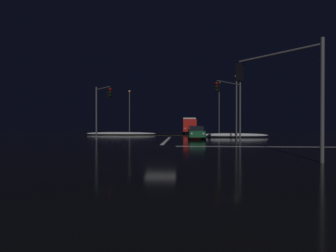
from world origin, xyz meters
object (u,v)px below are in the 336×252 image
object	(u,v)px
sedan_green	(197,133)
box_truck	(189,125)
sedan_red	(194,130)
streetlamp_right_far	(219,104)
sedan_black	(195,131)
traffic_signal_nw	(102,103)
streetlamp_right_near	(237,101)
traffic_signal_se	(280,81)
traffic_signal_ne	(231,99)
streetlamp_left_far	(130,108)

from	to	relation	value
sedan_green	box_truck	world-z (taller)	box_truck
sedan_red	streetlamp_right_far	size ratio (longest dim) A/B	0.42
sedan_black	traffic_signal_nw	bearing A→B (deg)	-142.84
streetlamp_right_far	streetlamp_right_near	size ratio (longest dim) A/B	1.22
sedan_red	traffic_signal_nw	world-z (taller)	traffic_signal_nw
box_truck	streetlamp_right_far	size ratio (longest dim) A/B	0.81
traffic_signal_nw	streetlamp_right_near	size ratio (longest dim) A/B	0.73
sedan_green	box_truck	xyz separation A→B (m)	(-0.40, 18.76, 0.91)
sedan_black	traffic_signal_se	distance (m)	22.98
box_truck	traffic_signal_se	distance (m)	35.90
traffic_signal_nw	sedan_black	bearing A→B (deg)	37.16
streetlamp_right_near	sedan_green	bearing A→B (deg)	-147.32
sedan_red	streetlamp_right_far	world-z (taller)	streetlamp_right_far
traffic_signal_se	traffic_signal_ne	size ratio (longest dim) A/B	0.89
traffic_signal_ne	streetlamp_right_near	xyz separation A→B (m)	(1.94, 6.44, 0.39)
streetlamp_right_far	traffic_signal_se	bearing A→B (deg)	-93.26
traffic_signal_nw	streetlamp_right_far	size ratio (longest dim) A/B	0.60
sedan_green	sedan_black	distance (m)	5.65
traffic_signal_nw	box_truck	bearing A→B (deg)	64.08
traffic_signal_ne	box_truck	bearing A→B (deg)	100.39
box_truck	traffic_signal_nw	size ratio (longest dim) A/B	1.35
sedan_red	streetlamp_right_near	distance (m)	10.31
sedan_black	traffic_signal_se	bearing A→B (deg)	-81.62
traffic_signal_nw	streetlamp_right_near	distance (m)	17.45
sedan_green	streetlamp_left_far	world-z (taller)	streetlamp_left_far
box_truck	traffic_signal_ne	xyz separation A→B (m)	(3.97, -21.66, 2.79)
sedan_black	streetlamp_right_far	bearing A→B (deg)	68.79
sedan_green	streetlamp_right_near	world-z (taller)	streetlamp_right_near
sedan_red	traffic_signal_nw	size ratio (longest dim) A/B	0.71
traffic_signal_ne	sedan_green	bearing A→B (deg)	140.93
sedan_black	traffic_signal_ne	xyz separation A→B (m)	(3.45, -8.55, 3.70)
traffic_signal_se	traffic_signal_nw	xyz separation A→B (m)	(-14.23, 14.23, 0.15)
traffic_signal_se	streetlamp_left_far	xyz separation A→B (m)	(-15.90, 36.40, 1.00)
sedan_red	traffic_signal_ne	bearing A→B (deg)	-76.52
sedan_red	streetlamp_left_far	size ratio (longest dim) A/B	0.50
traffic_signal_se	sedan_green	bearing A→B (deg)	101.53
sedan_green	streetlamp_right_far	distance (m)	20.92
sedan_green	traffic_signal_ne	distance (m)	5.91
traffic_signal_se	streetlamp_right_near	world-z (taller)	streetlamp_right_near
traffic_signal_se	streetlamp_right_far	bearing A→B (deg)	86.74
sedan_red	traffic_signal_se	bearing A→B (deg)	-83.36
sedan_green	streetlamp_left_far	size ratio (longest dim) A/B	0.50
streetlamp_right_far	sedan_red	bearing A→B (deg)	-123.17
traffic_signal_ne	streetlamp_left_far	distance (m)	27.58
sedan_black	traffic_signal_se	world-z (taller)	traffic_signal_se
sedan_black	box_truck	xyz separation A→B (m)	(-0.52, 13.11, 0.91)
traffic_signal_nw	streetlamp_right_near	xyz separation A→B (m)	(16.31, 6.16, 0.71)
traffic_signal_ne	streetlamp_right_near	size ratio (longest dim) A/B	0.78
traffic_signal_nw	streetlamp_left_far	distance (m)	22.24
sedan_black	box_truck	world-z (taller)	box_truck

